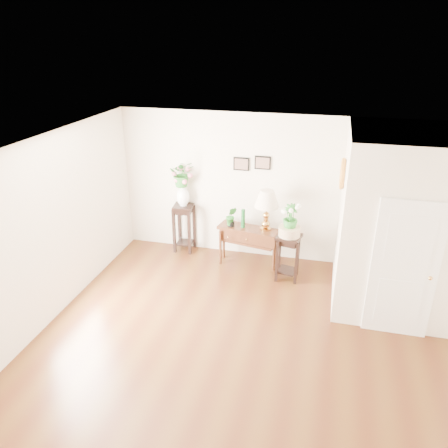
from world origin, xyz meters
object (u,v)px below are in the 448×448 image
(plant_stand_b, at_px, (288,257))
(table_lamp, at_px, (266,212))
(plant_stand_a, at_px, (184,228))
(console_table, at_px, (248,246))

(plant_stand_b, bearing_deg, table_lamp, 144.31)
(plant_stand_a, bearing_deg, plant_stand_b, -15.73)
(console_table, xyz_separation_m, plant_stand_a, (-1.37, 0.27, 0.11))
(table_lamp, distance_m, plant_stand_b, 0.90)
(table_lamp, xyz_separation_m, plant_stand_a, (-1.68, 0.27, -0.62))
(console_table, xyz_separation_m, plant_stand_b, (0.79, -0.33, 0.04))
(console_table, bearing_deg, plant_stand_b, -12.09)
(table_lamp, relative_size, plant_stand_b, 0.92)
(console_table, xyz_separation_m, table_lamp, (0.32, 0.00, 0.73))
(console_table, distance_m, plant_stand_a, 1.40)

